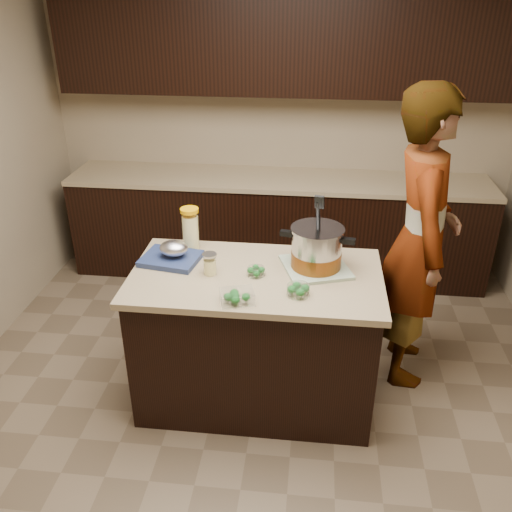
% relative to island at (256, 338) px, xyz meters
% --- Properties ---
extents(ground_plane, '(4.00, 4.00, 0.00)m').
position_rel_island_xyz_m(ground_plane, '(0.00, 0.00, -0.45)').
color(ground_plane, brown).
rests_on(ground_plane, ground).
extents(room_shell, '(4.04, 4.04, 2.72)m').
position_rel_island_xyz_m(room_shell, '(0.00, 0.00, 1.26)').
color(room_shell, tan).
rests_on(room_shell, ground).
extents(back_cabinets, '(3.60, 0.63, 2.33)m').
position_rel_island_xyz_m(back_cabinets, '(0.00, 1.74, 0.49)').
color(back_cabinets, black).
rests_on(back_cabinets, ground).
extents(island, '(1.46, 0.81, 0.90)m').
position_rel_island_xyz_m(island, '(0.00, 0.00, 0.00)').
color(island, black).
rests_on(island, ground).
extents(dish_towel, '(0.46, 0.46, 0.02)m').
position_rel_island_xyz_m(dish_towel, '(0.34, 0.11, 0.46)').
color(dish_towel, '#698F60').
rests_on(dish_towel, island).
extents(stock_pot, '(0.43, 0.36, 0.44)m').
position_rel_island_xyz_m(stock_pot, '(0.34, 0.11, 0.57)').
color(stock_pot, '#B7B7BC').
rests_on(stock_pot, dish_towel).
extents(lemonade_pitcher, '(0.12, 0.12, 0.27)m').
position_rel_island_xyz_m(lemonade_pitcher, '(-0.44, 0.28, 0.58)').
color(lemonade_pitcher, '#FAEE99').
rests_on(lemonade_pitcher, island).
extents(mason_jar, '(0.09, 0.09, 0.14)m').
position_rel_island_xyz_m(mason_jar, '(-0.26, -0.02, 0.51)').
color(mason_jar, '#FAEE99').
rests_on(mason_jar, island).
extents(broccoli_tub_left, '(0.12, 0.12, 0.05)m').
position_rel_island_xyz_m(broccoli_tub_left, '(0.00, -0.01, 0.47)').
color(broccoli_tub_left, silver).
rests_on(broccoli_tub_left, island).
extents(broccoli_tub_right, '(0.13, 0.13, 0.06)m').
position_rel_island_xyz_m(broccoli_tub_right, '(0.25, -0.20, 0.47)').
color(broccoli_tub_right, silver).
rests_on(broccoli_tub_right, island).
extents(broccoli_tub_rect, '(0.21, 0.17, 0.06)m').
position_rel_island_xyz_m(broccoli_tub_rect, '(-0.07, -0.31, 0.48)').
color(broccoli_tub_rect, silver).
rests_on(broccoli_tub_rect, island).
extents(blue_tray, '(0.37, 0.32, 0.13)m').
position_rel_island_xyz_m(blue_tray, '(-0.52, 0.10, 0.49)').
color(blue_tray, navy).
rests_on(blue_tray, island).
extents(person, '(0.49, 0.72, 1.93)m').
position_rel_island_xyz_m(person, '(0.98, 0.42, 0.51)').
color(person, gray).
rests_on(person, ground).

